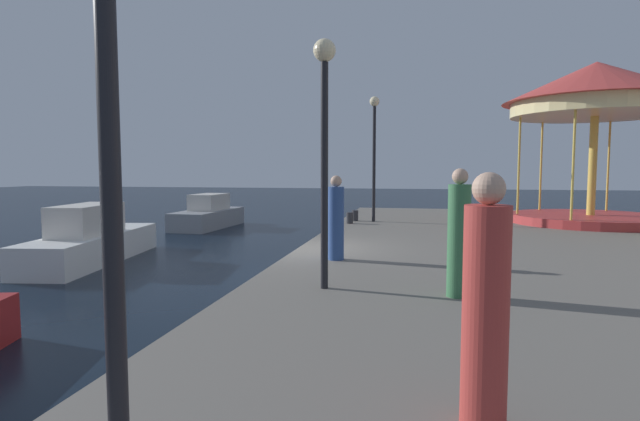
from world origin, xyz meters
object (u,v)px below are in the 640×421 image
carousel (595,103)px  motorboat_white (91,241)px  lamp_post_far_end (374,137)px  bollard_north (355,216)px  person_near_carousel (459,237)px  motorboat_grey (208,215)px  person_by_the_water (485,310)px  lamp_post_mid_promenade (324,118)px  person_far_corner (336,220)px  bollard_south (350,218)px

carousel → motorboat_white: bearing=-157.6°
lamp_post_far_end → bollard_north: 2.99m
motorboat_white → person_near_carousel: 11.42m
motorboat_grey → carousel: size_ratio=0.76×
lamp_post_far_end → person_near_carousel: (2.23, -10.82, -2.19)m
motorboat_grey → person_by_the_water: size_ratio=2.49×
motorboat_white → lamp_post_far_end: 10.11m
lamp_post_mid_promenade → lamp_post_far_end: lamp_post_far_end is taller
carousel → person_near_carousel: size_ratio=3.22×
bollard_north → person_near_carousel: bearing=-75.0°
motorboat_grey → person_far_corner: bearing=-55.4°
motorboat_white → lamp_post_mid_promenade: size_ratio=1.50×
motorboat_white → bollard_north: (7.12, 5.59, 0.37)m
carousel → person_near_carousel: carousel is taller
bollard_north → bollard_south: bearing=-94.5°
motorboat_grey → lamp_post_far_end: 9.39m
bollard_south → person_by_the_water: 14.26m
bollard_south → person_by_the_water: (2.89, -13.95, 0.70)m
motorboat_white → motorboat_grey: size_ratio=1.25×
motorboat_white → bollard_south: 8.44m
carousel → lamp_post_mid_promenade: (-7.57, -11.58, -1.51)m
carousel → bollard_south: carousel is taller
bollard_south → bollard_north: size_ratio=1.00×
person_near_carousel → lamp_post_far_end: bearing=101.6°
motorboat_grey → person_far_corner: person_far_corner is taller
motorboat_white → person_by_the_water: bearing=-43.2°
motorboat_grey → person_near_carousel: bearing=-54.2°
motorboat_grey → carousel: 16.59m
bollard_south → bollard_north: same height
carousel → person_far_corner: carousel is taller
lamp_post_mid_promenade → person_far_corner: size_ratio=2.20×
person_far_corner → lamp_post_mid_promenade: bearing=-84.9°
person_far_corner → person_by_the_water: bearing=-71.8°
bollard_north → person_far_corner: size_ratio=0.22×
person_by_the_water → carousel: bearing=70.4°
motorboat_white → person_by_the_water: person_by_the_water is taller
motorboat_white → bollard_north: motorboat_white is taller
bollard_south → person_near_carousel: person_near_carousel is taller
lamp_post_mid_promenade → bollard_north: 11.11m
carousel → person_near_carousel: (-5.48, -11.71, -3.34)m
motorboat_grey → person_by_the_water: (10.18, -18.29, 1.11)m
person_by_the_water → person_far_corner: bearing=108.2°
lamp_post_far_end → bollard_south: lamp_post_far_end is taller
lamp_post_far_end → person_by_the_water: lamp_post_far_end is taller
lamp_post_far_end → bollard_south: (-0.78, -0.87, -2.91)m
motorboat_white → lamp_post_mid_promenade: bearing=-33.1°
motorboat_white → person_far_corner: (7.72, -2.59, 1.01)m
person_by_the_water → person_near_carousel: bearing=88.4°
motorboat_white → person_near_carousel: person_near_carousel is taller
lamp_post_far_end → carousel: bearing=6.6°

